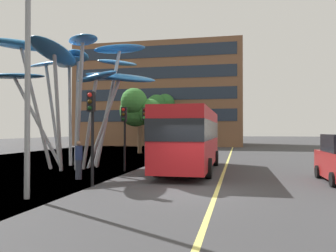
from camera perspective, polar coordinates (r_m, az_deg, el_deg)
ground at (r=12.71m, az=0.03°, el=-11.21°), size 120.00×240.00×0.10m
red_bus at (r=18.81m, az=3.76°, el=-1.64°), size 2.82×10.05×3.60m
leaf_sculpture at (r=21.75m, az=-15.57°, el=9.51°), size 10.61×9.20×7.81m
traffic_light_kerb_near at (r=13.90m, az=-12.80°, el=1.32°), size 0.28×0.42×3.81m
traffic_light_kerb_far at (r=18.76m, az=-7.41°, el=0.20°), size 0.28×0.42×3.54m
traffic_light_island_mid at (r=21.80m, az=-3.91°, el=0.41°), size 0.28×0.42×3.73m
street_lamp at (r=12.22m, az=-21.42°, el=12.13°), size 1.47×0.44×7.86m
tree_pavement_near at (r=33.60m, az=-4.98°, el=2.91°), size 4.41×3.89×6.40m
tree_pavement_far at (r=45.23m, az=-1.81°, el=2.54°), size 4.72×4.30×7.26m
pedestrian at (r=16.16m, az=-14.86°, el=-5.58°), size 0.34×0.34×1.77m
backdrop_building at (r=55.16m, az=-0.63°, el=4.73°), size 24.90×15.20×15.06m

